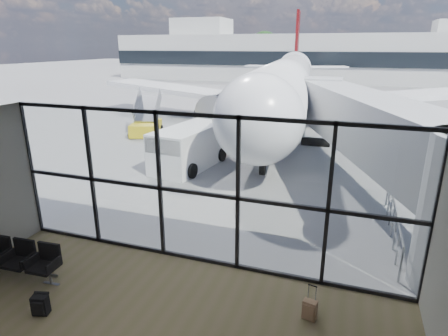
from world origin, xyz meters
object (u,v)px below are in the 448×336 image
Objects in this scene: belt_loader at (213,114)px; seating_row at (22,257)px; airliner at (286,83)px; suitcase at (310,310)px; backpack at (40,305)px; service_van at (188,147)px; mobile_stairs at (146,126)px.

seating_row is at bearing -67.51° from belt_loader.
suitcase is at bearing -84.60° from airliner.
belt_loader is at bearing 84.91° from backpack.
airliner is at bearing 41.79° from belt_loader.
suitcase is 25.69m from airliner.
service_van is (-1.35, 11.76, 0.83)m from backpack.
airliner is 15.52m from service_van.
suitcase is at bearing 2.16° from seating_row.
airliner reaches higher than service_van.
mobile_stairs reaches higher than seating_row.
airliner is at bearing 113.00° from suitcase.
airliner is at bearing 88.79° from service_van.
belt_loader reaches higher than backpack.
backpack is at bearing -75.70° from service_van.
backpack is 0.14× the size of mobile_stairs.
backpack is 0.13× the size of belt_loader.
suitcase is (6.15, 1.94, -0.00)m from backpack.
belt_loader is at bearing 112.47° from service_van.
seating_row is 7.86m from suitcase.
belt_loader is (-3.25, 12.37, -0.46)m from service_van.
airliner reaches higher than backpack.
backpack is at bearing -151.04° from suitcase.
belt_loader is (-2.94, 23.02, 0.04)m from seating_row.
mobile_stairs is at bearing 96.74° from backpack.
seating_row is 0.56× the size of belt_loader.
airliner is 9.20× the size of belt_loader.
service_van reaches higher than suitcase.
suitcase reaches higher than backpack.
suitcase is 0.17× the size of service_van.
backpack is at bearing -37.57° from seating_row.
mobile_stairs is (-8.46, -9.16, -2.51)m from airliner.
mobile_stairs reaches higher than backpack.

